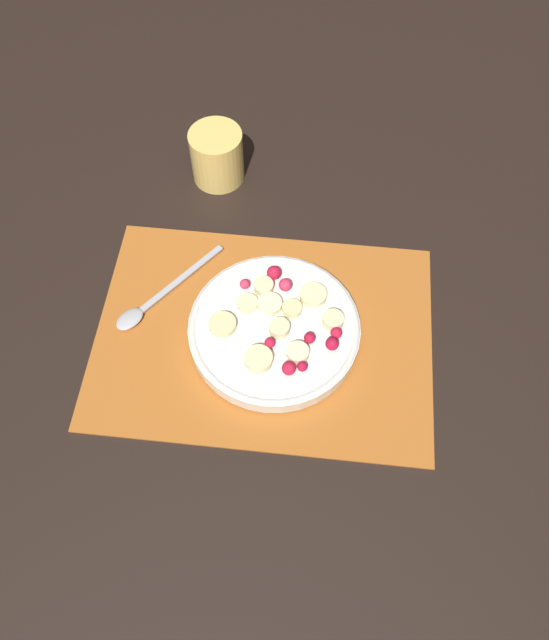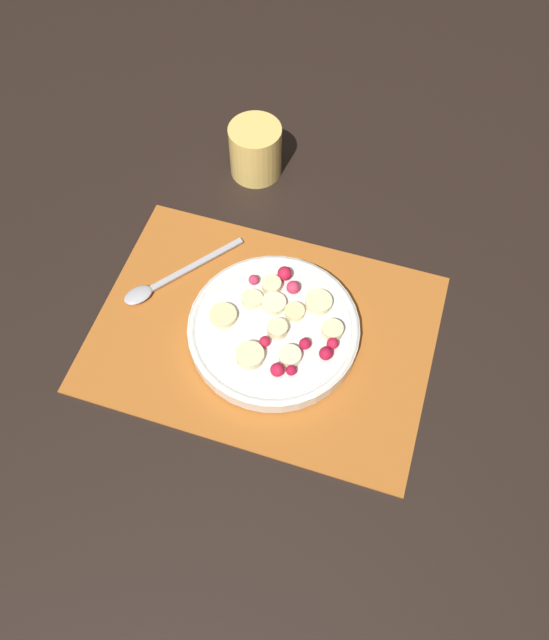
% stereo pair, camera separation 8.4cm
% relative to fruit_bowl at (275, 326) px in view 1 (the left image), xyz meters
% --- Properties ---
extents(ground_plane, '(3.00, 3.00, 0.00)m').
position_rel_fruit_bowl_xyz_m(ground_plane, '(0.02, 0.00, -0.02)').
color(ground_plane, black).
extents(placemat, '(0.47, 0.34, 0.01)m').
position_rel_fruit_bowl_xyz_m(placemat, '(0.02, 0.00, -0.02)').
color(placemat, '#B26023').
rests_on(placemat, ground_plane).
extents(fruit_bowl, '(0.24, 0.24, 0.05)m').
position_rel_fruit_bowl_xyz_m(fruit_bowl, '(0.00, 0.00, 0.00)').
color(fruit_bowl, silver).
rests_on(fruit_bowl, placemat).
extents(spoon, '(0.14, 0.17, 0.01)m').
position_rel_fruit_bowl_xyz_m(spoon, '(0.18, -0.02, -0.01)').
color(spoon, '#B2B2B7').
rests_on(spoon, placemat).
extents(drinking_glass, '(0.08, 0.08, 0.09)m').
position_rel_fruit_bowl_xyz_m(drinking_glass, '(0.12, -0.29, 0.02)').
color(drinking_glass, '#F4CC66').
rests_on(drinking_glass, ground_plane).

